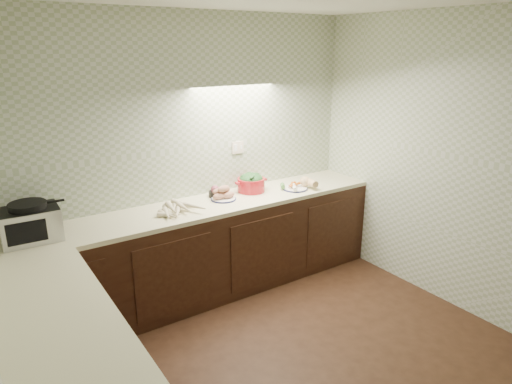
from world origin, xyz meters
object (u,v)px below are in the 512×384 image
toaster_oven (30,223)px  onion_bowl (216,192)px  sweet_potato_plate (223,194)px  veg_plate (299,185)px  parsnip_pile (176,210)px  dutch_oven (251,183)px

toaster_oven → onion_bowl: toaster_oven is taller
sweet_potato_plate → veg_plate: 0.83m
parsnip_pile → veg_plate: size_ratio=1.10×
sweet_potato_plate → dutch_oven: size_ratio=0.71×
sweet_potato_plate → veg_plate: (0.82, -0.13, -0.01)m
sweet_potato_plate → dutch_oven: dutch_oven is taller
sweet_potato_plate → dutch_oven: 0.37m
sweet_potato_plate → onion_bowl: (-0.01, 0.11, -0.01)m
veg_plate → dutch_oven: bearing=157.1°
onion_bowl → veg_plate: veg_plate is taller
toaster_oven → onion_bowl: size_ratio=2.82×
dutch_oven → parsnip_pile: bearing=-165.5°
sweet_potato_plate → parsnip_pile: bearing=-168.5°
toaster_oven → parsnip_pile: bearing=-2.4°
parsnip_pile → dutch_oven: size_ratio=1.15×
toaster_oven → parsnip_pile: toaster_oven is taller
parsnip_pile → veg_plate: 1.35m
toaster_oven → sweet_potato_plate: toaster_oven is taller
toaster_oven → sweet_potato_plate: size_ratio=1.75×
toaster_oven → veg_plate: size_ratio=1.19×
toaster_oven → parsnip_pile: 1.13m
sweet_potato_plate → onion_bowl: 0.12m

